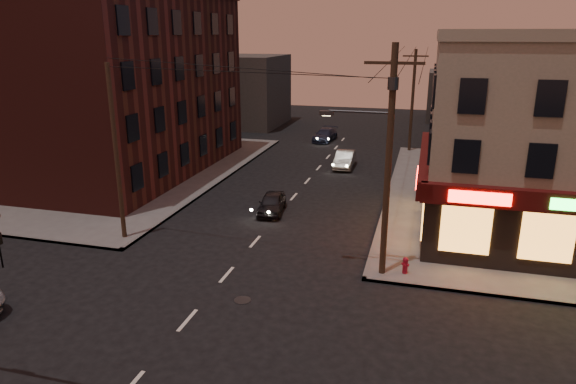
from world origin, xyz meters
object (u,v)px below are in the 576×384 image
(sedan_near, at_px, (272,203))
(fire_hydrant, at_px, (405,265))
(sedan_mid, at_px, (345,159))
(sedan_far, at_px, (325,135))

(sedan_near, height_order, fire_hydrant, sedan_near)
(sedan_mid, distance_m, fire_hydrant, 19.59)
(sedan_mid, distance_m, sedan_far, 10.67)
(sedan_far, bearing_deg, sedan_mid, -64.47)
(fire_hydrant, bearing_deg, sedan_far, 108.20)
(sedan_near, bearing_deg, sedan_mid, 71.41)
(sedan_far, xyz_separation_m, fire_hydrant, (9.45, -28.74, -0.05))
(sedan_near, xyz_separation_m, fire_hydrant, (8.30, -6.64, -0.03))
(sedan_near, height_order, sedan_far, sedan_far)
(sedan_far, bearing_deg, fire_hydrant, -66.26)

